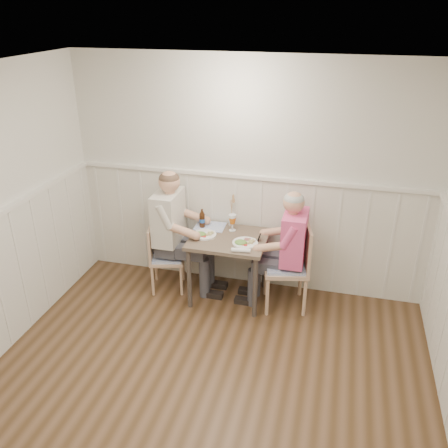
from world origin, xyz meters
The scene contains 16 objects.
ground_plane centered at (0.00, 0.00, 0.00)m, with size 4.50×4.50×0.00m, color #442E18.
room_shell centered at (0.00, 0.00, 1.52)m, with size 4.04×4.54×2.60m.
wainscot centered at (0.00, 0.69, 0.69)m, with size 4.00×4.49×1.34m.
dining_table centered at (-0.13, 1.84, 0.64)m, with size 0.82×0.70×0.75m.
chair_right centered at (0.56, 1.85, 0.53)m, with size 0.55×0.55×0.97m.
chair_left centered at (-0.90, 1.84, 0.43)m, with size 0.46×0.46×0.80m.
man_in_pink centered at (0.53, 1.84, 0.57)m, with size 0.62×0.44×1.36m.
diner_cream centered at (-0.78, 1.88, 0.61)m, with size 0.67×0.47×1.45m.
plate_man centered at (0.07, 1.73, 0.77)m, with size 0.27×0.27×0.07m.
plate_diner centered at (-0.41, 1.81, 0.77)m, with size 0.26×0.26×0.07m.
beer_glass_a centered at (-0.13, 2.02, 0.88)m, with size 0.08×0.08×0.19m.
beer_glass_b centered at (-0.13, 2.01, 0.88)m, with size 0.08×0.08×0.19m.
beer_bottle centered at (-0.48, 2.01, 0.85)m, with size 0.06×0.06×0.22m.
rolled_napkin centered at (0.07, 1.55, 0.77)m, with size 0.20×0.07×0.04m.
grass_vase centered at (-0.18, 2.15, 0.93)m, with size 0.05×0.05×0.40m.
gingham_mat centered at (-0.40, 2.05, 0.75)m, with size 0.34×0.28×0.01m.
Camera 1 is at (0.95, -2.57, 3.05)m, focal length 38.00 mm.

